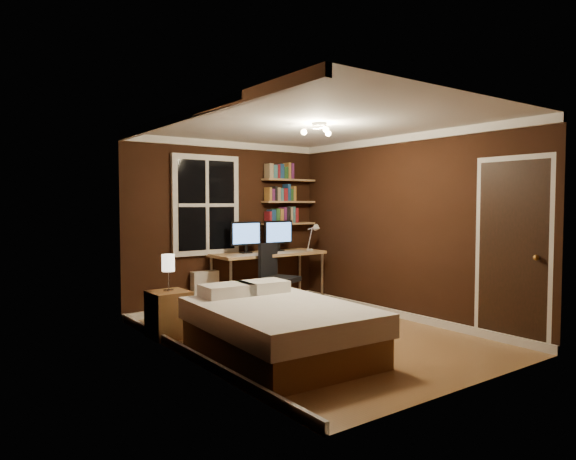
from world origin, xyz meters
TOP-DOWN VIEW (x-y plane):
  - floor at (0.00, 0.00)m, footprint 4.20×4.20m
  - wall_back at (0.00, 2.10)m, footprint 3.20×0.04m
  - wall_left at (-1.60, 0.00)m, footprint 0.04×4.20m
  - wall_right at (1.60, 0.00)m, footprint 0.04×4.20m
  - ceiling at (0.00, 0.00)m, footprint 3.20×4.20m
  - window at (-0.35, 2.06)m, footprint 1.06×0.06m
  - door at (1.59, -1.55)m, footprint 0.03×0.82m
  - door_knob at (1.55, -1.85)m, footprint 0.06×0.06m
  - ceiling_fixture at (0.00, -0.10)m, footprint 0.44×0.44m
  - bookshelf_lower at (1.08, 1.98)m, footprint 0.92×0.22m
  - books_row_lower at (1.08, 1.98)m, footprint 0.54×0.16m
  - bookshelf_middle at (1.08, 1.98)m, footprint 0.92×0.22m
  - books_row_middle at (1.08, 1.98)m, footprint 0.54×0.16m
  - bookshelf_upper at (1.08, 1.98)m, footprint 0.92×0.22m
  - books_row_upper at (1.08, 1.98)m, footprint 0.42×0.16m
  - bed at (-0.79, -0.40)m, footprint 1.51×2.04m
  - nightstand at (-1.40, 0.97)m, footprint 0.44×0.44m
  - bedside_lamp at (-1.40, 0.97)m, footprint 0.15×0.15m
  - radiator at (-0.42, 1.99)m, footprint 0.40×0.14m
  - desk at (0.53, 1.75)m, footprint 1.76×0.66m
  - monitor_left at (0.19, 1.84)m, footprint 0.51×0.12m
  - monitor_right at (0.78, 1.84)m, footprint 0.51×0.12m
  - desk_lamp at (1.25, 1.57)m, footprint 0.14×0.32m
  - office_chair at (0.36, 1.28)m, footprint 0.59×0.59m

SIDE VIEW (x-z plane):
  - floor at x=0.00m, z-range 0.00..0.00m
  - nightstand at x=-1.40m, z-range 0.00..0.55m
  - bed at x=-0.79m, z-range -0.05..0.62m
  - radiator at x=-0.42m, z-range 0.00..0.59m
  - office_chair at x=0.36m, z-range -0.12..0.89m
  - bedside_lamp at x=-1.40m, z-range 0.55..0.98m
  - desk at x=0.53m, z-range 0.36..1.19m
  - door_knob at x=1.55m, z-range 0.97..1.03m
  - door at x=1.59m, z-range 0.00..2.05m
  - desk_lamp at x=1.25m, z-range 0.84..1.28m
  - monitor_left at x=0.19m, z-range 0.84..1.31m
  - monitor_right at x=0.78m, z-range 0.84..1.31m
  - wall_back at x=0.00m, z-range 0.00..2.50m
  - wall_left at x=-1.60m, z-range 0.00..2.50m
  - wall_right at x=1.60m, z-range 0.00..2.50m
  - bookshelf_lower at x=1.08m, z-range 1.24..1.26m
  - books_row_lower at x=1.08m, z-range 1.26..1.49m
  - window at x=-0.35m, z-range 0.82..2.28m
  - bookshelf_middle at x=1.08m, z-range 1.59..1.61m
  - books_row_middle at x=1.08m, z-range 1.61..1.84m
  - bookshelf_upper at x=1.08m, z-range 1.94..1.96m
  - books_row_upper at x=1.08m, z-range 1.96..2.20m
  - ceiling_fixture at x=0.00m, z-range 2.31..2.49m
  - ceiling at x=0.00m, z-range 2.49..2.51m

